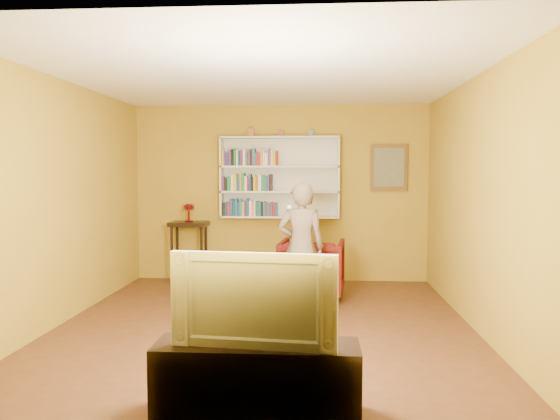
% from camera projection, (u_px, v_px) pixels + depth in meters
% --- Properties ---
extents(room_shell, '(5.30, 5.80, 2.88)m').
position_uv_depth(room_shell, '(265.00, 233.00, 5.95)').
color(room_shell, '#492917').
rests_on(room_shell, ground).
extents(bookshelf, '(1.80, 0.29, 1.23)m').
position_uv_depth(bookshelf, '(280.00, 178.00, 8.31)').
color(bookshelf, white).
rests_on(bookshelf, room_shell).
extents(books_row_lower, '(0.83, 0.19, 0.27)m').
position_uv_depth(books_row_lower, '(250.00, 209.00, 8.27)').
color(books_row_lower, black).
rests_on(books_row_lower, bookshelf).
extents(books_row_middle, '(0.75, 0.19, 0.27)m').
position_uv_depth(books_row_middle, '(248.00, 183.00, 8.25)').
color(books_row_middle, '#69287A').
rests_on(books_row_middle, bookshelf).
extents(books_row_upper, '(0.84, 0.19, 0.26)m').
position_uv_depth(books_row_upper, '(250.00, 158.00, 8.22)').
color(books_row_upper, yellow).
rests_on(books_row_upper, bookshelf).
extents(ornament_left, '(0.09, 0.09, 0.13)m').
position_uv_depth(ornament_left, '(251.00, 132.00, 8.24)').
color(ornament_left, '#A85B30').
rests_on(ornament_left, bookshelf).
extents(ornament_centre, '(0.07, 0.07, 0.09)m').
position_uv_depth(ornament_centre, '(281.00, 133.00, 8.20)').
color(ornament_centre, '#974B32').
rests_on(ornament_centre, bookshelf).
extents(ornament_right, '(0.07, 0.07, 0.10)m').
position_uv_depth(ornament_right, '(311.00, 133.00, 8.17)').
color(ornament_right, slate).
rests_on(ornament_right, bookshelf).
extents(framed_painting, '(0.55, 0.05, 0.70)m').
position_uv_depth(framed_painting, '(389.00, 167.00, 8.24)').
color(framed_painting, brown).
rests_on(framed_painting, room_shell).
extents(console_table, '(0.56, 0.43, 0.92)m').
position_uv_depth(console_table, '(189.00, 232.00, 8.31)').
color(console_table, black).
rests_on(console_table, ground).
extents(ruby_lustre, '(0.17, 0.17, 0.28)m').
position_uv_depth(ruby_lustre, '(189.00, 209.00, 8.28)').
color(ruby_lustre, maroon).
rests_on(ruby_lustre, console_table).
extents(armchair, '(0.91, 0.93, 0.78)m').
position_uv_depth(armchair, '(312.00, 268.00, 7.31)').
color(armchair, '#410405').
rests_on(armchair, ground).
extents(person, '(0.58, 0.39, 1.55)m').
position_uv_depth(person, '(301.00, 247.00, 6.57)').
color(person, '#726354').
rests_on(person, ground).
extents(game_remote, '(0.04, 0.15, 0.04)m').
position_uv_depth(game_remote, '(290.00, 206.00, 6.30)').
color(game_remote, white).
rests_on(game_remote, person).
extents(tv_cabinet, '(1.41, 0.42, 0.50)m').
position_uv_depth(tv_cabinet, '(257.00, 379.00, 3.76)').
color(tv_cabinet, black).
rests_on(tv_cabinet, ground).
extents(television, '(1.13, 0.26, 0.65)m').
position_uv_depth(television, '(257.00, 297.00, 3.72)').
color(television, black).
rests_on(television, tv_cabinet).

